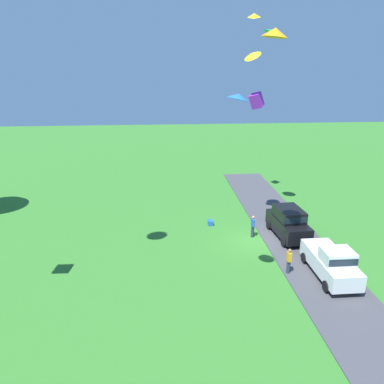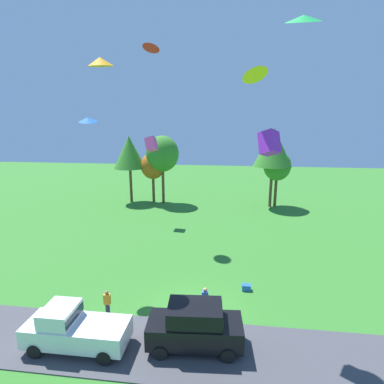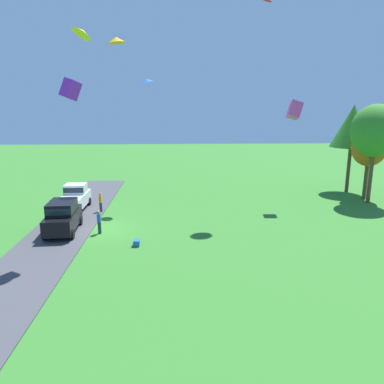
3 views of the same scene
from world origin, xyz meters
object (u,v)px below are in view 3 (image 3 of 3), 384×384
person_on_lawn (101,202)px  car_pickup_far_end (74,198)px  tree_far_left (369,148)px  kite_delta_over_trees (82,32)px  person_beside_suv (99,222)px  kite_delta_mid_center (116,40)px  kite_box_high_left (70,89)px  tree_lone_near (376,131)px  kite_box_topmost (295,110)px  car_suv_near_entrance (63,215)px  cooler_box (137,243)px  kite_delta_trailing_tail (147,81)px  tree_left_of_center (353,126)px

person_on_lawn → car_pickup_far_end: bearing=-107.1°
tree_far_left → kite_delta_over_trees: size_ratio=5.42×
person_beside_suv → kite_delta_mid_center: (-5.73, 0.95, 13.08)m
kite_delta_over_trees → kite_box_high_left: size_ratio=1.18×
tree_lone_near → kite_delta_mid_center: size_ratio=6.67×
car_pickup_far_end → kite_box_topmost: size_ratio=3.64×
person_beside_suv → kite_box_topmost: bearing=113.8°
car_pickup_far_end → kite_box_topmost: bearing=92.5°
car_suv_near_entrance → cooler_box: bearing=63.0°
tree_lone_near → tree_far_left: bearing=166.6°
car_pickup_far_end → kite_delta_mid_center: 13.56m
cooler_box → kite_delta_mid_center: 16.15m
person_beside_suv → tree_far_left: bearing=110.6°
kite_box_topmost → person_beside_suv: bearing=-66.2°
kite_delta_mid_center → tree_lone_near: bearing=94.6°
person_beside_suv → tree_lone_near: size_ratio=0.19×
tree_lone_near → kite_box_topmost: size_ratio=6.62×
tree_lone_near → kite_delta_mid_center: (1.82, -22.57, 7.26)m
tree_far_left → kite_delta_mid_center: bearing=-81.9°
car_pickup_far_end → cooler_box: bearing=35.7°
person_beside_suv → kite_box_high_left: bearing=-10.3°
kite_delta_trailing_tail → kite_box_high_left: bearing=-18.8°
person_beside_suv → kite_delta_mid_center: 14.31m
car_suv_near_entrance → cooler_box: size_ratio=8.42×
car_suv_near_entrance → cooler_box: (2.81, 5.52, -1.10)m
car_suv_near_entrance → kite_box_topmost: bearing=110.0°
tree_left_of_center → kite_delta_over_trees: (14.26, -23.36, 6.30)m
tree_lone_near → kite_delta_over_trees: kite_delta_over_trees is taller
car_pickup_far_end → kite_delta_trailing_tail: (-1.53, 6.46, 9.90)m
car_pickup_far_end → cooler_box: car_pickup_far_end is taller
tree_far_left → cooler_box: (11.50, -20.97, -4.78)m
person_on_lawn → kite_box_topmost: size_ratio=1.25×
person_beside_suv → kite_box_topmost: kite_box_topmost is taller
tree_left_of_center → kite_delta_over_trees: kite_delta_over_trees is taller
tree_far_left → kite_box_topmost: bearing=-76.1°
cooler_box → car_suv_near_entrance: bearing=-117.0°
person_on_lawn → kite_box_high_left: 12.38m
cooler_box → kite_box_high_left: kite_box_high_left is taller
tree_left_of_center → kite_box_high_left: kite_box_high_left is taller
tree_left_of_center → car_suv_near_entrance: bearing=-65.8°
person_on_lawn → kite_delta_over_trees: kite_delta_over_trees is taller
kite_box_high_left → kite_delta_trailing_tail: kite_delta_trailing_tail is taller
car_pickup_far_end → kite_box_high_left: bearing=17.0°
kite_delta_over_trees → kite_box_topmost: (-9.22, 15.70, -4.59)m
tree_left_of_center → tree_lone_near: tree_lone_near is taller
tree_far_left → kite_delta_trailing_tail: (1.28, -20.75, 6.02)m
kite_delta_over_trees → person_on_lawn: bearing=-171.7°
person_beside_suv → tree_far_left: (-8.98, 23.86, 4.11)m
car_suv_near_entrance → person_on_lawn: car_suv_near_entrance is taller
kite_box_topmost → tree_far_left: bearing=103.9°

